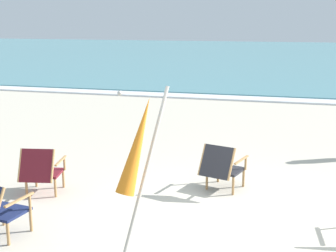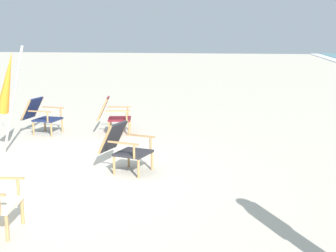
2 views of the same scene
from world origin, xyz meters
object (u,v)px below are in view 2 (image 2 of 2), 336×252
Objects in this scene: beach_chair_front_right at (112,114)px; umbrella_furled_orange at (7,84)px; beach_chair_far_center at (41,114)px; beach_chair_back_left at (124,145)px.

beach_chair_front_right is 0.41× the size of umbrella_furled_orange.
beach_chair_far_center is at bearing -81.39° from beach_chair_front_right.
beach_chair_far_center is 1.02× the size of beach_chair_front_right.
umbrella_furled_orange reaches higher than beach_chair_front_right.
beach_chair_front_right is (-0.23, 1.55, 0.00)m from beach_chair_far_center.
umbrella_furled_orange is (1.83, 0.23, 0.88)m from beach_chair_far_center.
umbrella_furled_orange is at bearing -32.55° from beach_chair_front_right.
beach_chair_front_right is at bearing 147.45° from umbrella_furled_orange.
beach_chair_back_left reaches higher than beach_chair_far_center.
beach_chair_back_left is at bearing 18.74° from beach_chair_front_right.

